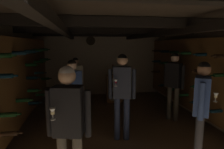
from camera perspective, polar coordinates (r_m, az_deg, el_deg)
The scene contains 10 objects.
ground_plane at distance 4.52m, azimuth 1.20°, elevation -16.09°, with size 8.40×8.40×0.00m, color #8C7051.
room_shell at distance 4.39m, azimuth 0.62°, elevation 2.42°, with size 4.72×6.52×2.41m.
wine_crate_stack at distance 6.47m, azimuth 0.65°, elevation -4.12°, with size 0.52×0.35×0.90m.
display_bottle at distance 6.41m, azimuth 0.23°, elevation 1.08°, with size 0.08×0.08×0.35m.
person_host_center at distance 3.78m, azimuth 2.98°, elevation -4.16°, with size 0.53×0.33×1.73m.
person_guest_far_left at distance 5.61m, azimuth -10.65°, elevation -1.38°, with size 0.43×0.44×1.54m.
person_guest_near_left at distance 2.40m, azimuth -12.75°, elevation -13.24°, with size 0.53×0.33×1.67m.
person_guest_near_right at distance 3.33m, azimuth 25.00°, elevation -7.78°, with size 0.38×0.46×1.65m.
person_guest_mid_left at distance 3.96m, azimuth -11.52°, elevation -4.99°, with size 0.38×0.45×1.61m.
person_guest_mid_right at distance 5.02m, azimuth 17.85°, elevation -1.54°, with size 0.44×0.45×1.70m.
Camera 1 is at (-0.74, -4.03, 1.91)m, focal length 30.84 mm.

